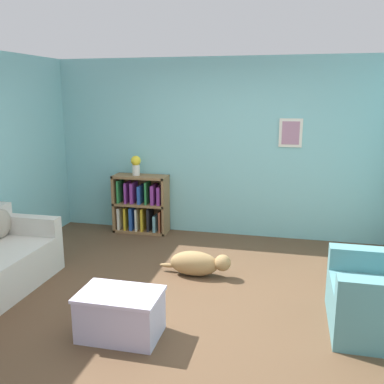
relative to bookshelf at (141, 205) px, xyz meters
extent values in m
plane|color=brown|center=(1.18, -2.03, -0.42)|extent=(14.00, 14.00, 0.00)
cube|color=#7AB7BC|center=(1.18, 0.22, 0.88)|extent=(5.60, 0.10, 2.60)
cube|color=silver|center=(2.18, 0.16, 1.13)|extent=(0.32, 0.02, 0.40)
cube|color=#A37089|center=(2.18, 0.15, 1.13)|extent=(0.24, 0.01, 0.32)
cube|color=beige|center=(-0.86, -1.65, 0.12)|extent=(0.82, 0.16, 0.22)
ellipsoid|color=gray|center=(-1.07, -1.85, 0.18)|extent=(0.14, 0.34, 0.34)
cube|color=olive|center=(-0.39, -0.01, 0.02)|extent=(0.04, 0.34, 0.88)
cube|color=olive|center=(0.39, -0.01, 0.02)|extent=(0.04, 0.34, 0.88)
cube|color=olive|center=(0.00, 0.14, 0.02)|extent=(0.82, 0.02, 0.88)
cube|color=olive|center=(0.00, -0.01, -0.40)|extent=(0.82, 0.34, 0.04)
cube|color=olive|center=(0.00, -0.01, 0.02)|extent=(0.82, 0.34, 0.04)
cube|color=olive|center=(0.00, -0.01, 0.44)|extent=(0.82, 0.34, 0.04)
cube|color=silver|center=(-0.33, -0.02, -0.22)|extent=(0.04, 0.25, 0.36)
cube|color=#287A3D|center=(-0.32, -0.02, 0.21)|extent=(0.03, 0.25, 0.34)
cube|color=gold|center=(-0.23, -0.02, -0.22)|extent=(0.03, 0.25, 0.36)
cube|color=#7A2D84|center=(-0.21, -0.02, 0.20)|extent=(0.03, 0.25, 0.32)
cube|color=#234C9E|center=(-0.13, -0.02, -0.22)|extent=(0.05, 0.25, 0.37)
cube|color=#7A2D84|center=(-0.11, -0.02, 0.20)|extent=(0.05, 0.25, 0.32)
cube|color=silver|center=(-0.05, -0.02, -0.22)|extent=(0.03, 0.25, 0.36)
cube|color=#234C9E|center=(0.01, -0.02, 0.18)|extent=(0.05, 0.25, 0.27)
cube|color=gold|center=(0.05, -0.02, -0.22)|extent=(0.03, 0.25, 0.37)
cube|color=#287A3D|center=(0.12, -0.02, 0.21)|extent=(0.03, 0.25, 0.34)
cube|color=black|center=(0.14, -0.02, -0.22)|extent=(0.03, 0.25, 0.37)
cube|color=#7A2D84|center=(0.22, -0.02, 0.19)|extent=(0.05, 0.25, 0.29)
cube|color=#60939E|center=(0.24, -0.02, -0.27)|extent=(0.04, 0.25, 0.27)
cube|color=#7A2D84|center=(0.32, -0.02, 0.18)|extent=(0.05, 0.25, 0.27)
cube|color=brown|center=(0.33, -0.02, -0.23)|extent=(0.03, 0.25, 0.34)
cube|color=slate|center=(3.06, -2.21, -0.21)|extent=(0.89, 0.93, 0.41)
cube|color=slate|center=(3.06, -1.83, 0.10)|extent=(0.89, 0.18, 0.22)
cube|color=#BCB2D1|center=(0.82, -2.84, -0.21)|extent=(0.69, 0.45, 0.41)
cube|color=silver|center=(0.82, -2.84, -0.02)|extent=(0.71, 0.47, 0.03)
ellipsoid|color=#9E7A4C|center=(1.16, -1.43, -0.27)|extent=(0.58, 0.26, 0.29)
sphere|color=#9E7A4C|center=(1.50, -1.43, -0.23)|extent=(0.19, 0.19, 0.19)
ellipsoid|color=#9E7A4C|center=(0.82, -1.39, -0.35)|extent=(0.20, 0.05, 0.05)
cylinder|color=silver|center=(-0.06, -0.01, 0.54)|extent=(0.11, 0.11, 0.16)
sphere|color=yellow|center=(-0.06, -0.01, 0.69)|extent=(0.15, 0.15, 0.15)
camera|label=1|loc=(2.20, -6.00, 1.67)|focal=40.00mm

